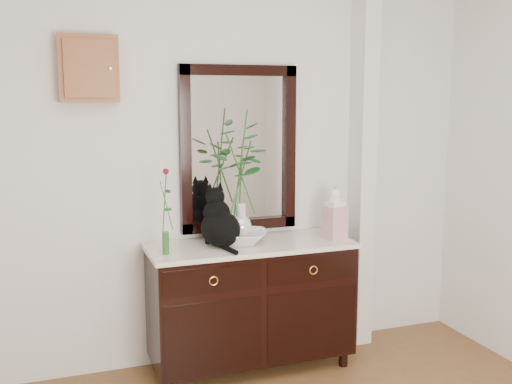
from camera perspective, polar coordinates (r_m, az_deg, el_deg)
name	(u,v)px	position (r m, az deg, el deg)	size (l,w,h in m)	color
wall_back	(224,163)	(3.99, -3.07, 2.80)	(3.60, 0.04, 2.70)	silver
pilaster	(362,159)	(4.31, 10.09, 3.15)	(0.12, 0.20, 2.70)	silver
sideboard	(251,299)	(3.98, -0.50, -10.15)	(1.33, 0.52, 0.82)	black
wall_mirror	(239,149)	(4.00, -1.65, 4.12)	(0.80, 0.06, 1.10)	black
key_cabinet	(88,69)	(3.77, -15.67, 11.25)	(0.35, 0.10, 0.40)	brown
cat	(220,217)	(3.77, -3.41, -2.38)	(0.26, 0.33, 0.38)	black
lotus_bowl	(241,237)	(3.86, -1.46, -4.32)	(0.33, 0.33, 0.08)	silver
vase_branches	(241,175)	(3.79, -1.48, 1.62)	(0.40, 0.40, 0.85)	silver
bud_vase_rose	(165,211)	(3.59, -8.68, -1.79)	(0.06, 0.06, 0.53)	#2B5F27
ginger_jar	(335,213)	(4.00, 7.51, -1.97)	(0.13, 0.13, 0.35)	white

